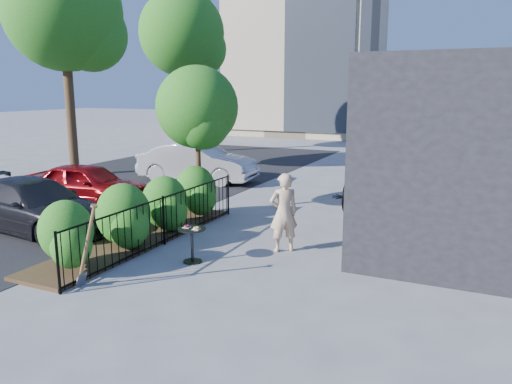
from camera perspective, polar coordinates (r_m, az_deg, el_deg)
The scene contains 14 objects.
ground at distance 10.51m, azimuth -3.64°, elevation -7.06°, with size 120.00×120.00×0.00m, color gray.
fence at distance 11.12m, azimuth -10.50°, elevation -3.17°, with size 0.05×6.05×1.10m.
planting_bed at distance 11.67m, azimuth -13.23°, elevation -5.23°, with size 1.30×6.00×0.08m, color #382616.
shrubs at distance 11.51m, azimuth -12.68°, elevation -2.03°, with size 1.10×5.60×1.24m.
patio_tree at distance 13.47m, azimuth -6.60°, elevation 9.03°, with size 2.20×2.20×3.94m.
street at distance 16.96m, azimuth -19.81°, elevation -0.45°, with size 9.00×30.00×0.01m, color black.
street_tree_near at distance 20.94m, azimuth -21.08°, elevation 17.95°, with size 4.40×4.40×8.28m.
street_tree_far at distance 27.16m, azimuth -8.41°, elevation 16.98°, with size 4.40×4.40×8.28m.
cafe_table at distance 9.94m, azimuth -7.33°, elevation -5.33°, with size 0.55×0.55×0.74m.
woman at distance 10.46m, azimuth 3.18°, elevation -2.37°, with size 0.61×0.40×1.68m, color #D4B089.
shovel at distance 9.02m, azimuth -18.87°, elevation -6.35°, with size 0.53×0.20×1.55m.
car_red at distance 15.43m, azimuth -18.70°, elevation 0.84°, with size 1.49×3.69×1.26m, color maroon.
car_silver at distance 18.49m, azimuth -6.73°, elevation 3.38°, with size 1.52×4.37×1.44m, color #ABAAAF.
car_darkgrey at distance 13.08m, azimuth -24.03°, elevation -1.44°, with size 1.77×4.35×1.26m, color black.
Camera 1 is at (4.78, -8.73, 3.39)m, focal length 35.00 mm.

